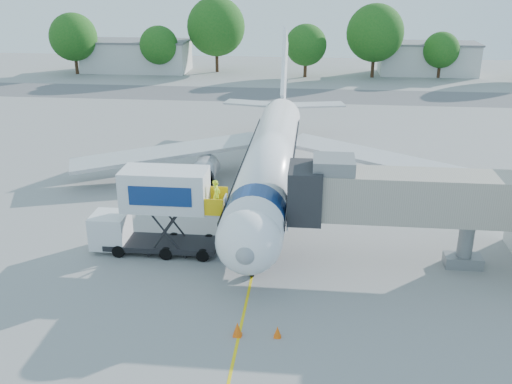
# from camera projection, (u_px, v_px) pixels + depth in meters

# --- Properties ---
(ground) EXTENTS (160.00, 160.00, 0.00)m
(ground) POSITION_uv_depth(u_px,v_px,m) (266.00, 212.00, 42.12)
(ground) COLOR gray
(ground) RESTS_ON ground
(guidance_line) EXTENTS (0.15, 70.00, 0.01)m
(guidance_line) POSITION_uv_depth(u_px,v_px,m) (266.00, 212.00, 42.12)
(guidance_line) COLOR yellow
(guidance_line) RESTS_ON ground
(taxiway_strip) EXTENTS (120.00, 10.00, 0.01)m
(taxiway_strip) POSITION_uv_depth(u_px,v_px,m) (292.00, 95.00, 81.01)
(taxiway_strip) COLOR #59595B
(taxiway_strip) RESTS_ON ground
(aircraft) EXTENTS (34.17, 37.73, 11.35)m
(aircraft) POSITION_uv_depth(u_px,v_px,m) (271.00, 157.00, 44.86)
(aircraft) COLOR white
(aircraft) RESTS_ON ground
(jet_bridge) EXTENTS (13.90, 3.20, 6.60)m
(jet_bridge) POSITION_uv_depth(u_px,v_px,m) (392.00, 196.00, 33.28)
(jet_bridge) COLOR #A89E8F
(jet_bridge) RESTS_ON ground
(catering_hiloader) EXTENTS (8.50, 2.44, 5.50)m
(catering_hiloader) POSITION_uv_depth(u_px,v_px,m) (156.00, 211.00, 35.23)
(catering_hiloader) COLOR black
(catering_hiloader) RESTS_ON ground
(ground_tug) EXTENTS (3.57, 2.19, 1.34)m
(ground_tug) POSITION_uv_depth(u_px,v_px,m) (218.00, 333.00, 26.92)
(ground_tug) COLOR silver
(ground_tug) RESTS_ON ground
(safety_cone_a) EXTENTS (0.38, 0.38, 0.61)m
(safety_cone_a) POSITION_uv_depth(u_px,v_px,m) (277.00, 332.00, 27.68)
(safety_cone_a) COLOR #FE600D
(safety_cone_a) RESTS_ON ground
(safety_cone_b) EXTENTS (0.47, 0.47, 0.75)m
(safety_cone_b) POSITION_uv_depth(u_px,v_px,m) (237.00, 329.00, 27.77)
(safety_cone_b) COLOR #FE600D
(safety_cone_b) RESTS_ON ground
(outbuilding_left) EXTENTS (18.40, 8.40, 5.30)m
(outbuilding_left) POSITION_uv_depth(u_px,v_px,m) (137.00, 56.00, 99.42)
(outbuilding_left) COLOR beige
(outbuilding_left) RESTS_ON ground
(outbuilding_right) EXTENTS (16.40, 7.40, 5.30)m
(outbuilding_right) POSITION_uv_depth(u_px,v_px,m) (428.00, 58.00, 96.44)
(outbuilding_right) COLOR beige
(outbuilding_right) RESTS_ON ground
(tree_a) EXTENTS (7.92, 7.92, 10.10)m
(tree_a) POSITION_uv_depth(u_px,v_px,m) (73.00, 37.00, 95.41)
(tree_a) COLOR #382314
(tree_a) RESTS_ON ground
(tree_b) EXTENTS (6.36, 6.36, 8.10)m
(tree_b) POSITION_uv_depth(u_px,v_px,m) (159.00, 45.00, 94.94)
(tree_b) COLOR #382314
(tree_b) RESTS_ON ground
(tree_c) EXTENTS (9.85, 9.85, 12.56)m
(tree_c) POSITION_uv_depth(u_px,v_px,m) (216.00, 27.00, 96.68)
(tree_c) COLOR #382314
(tree_c) RESTS_ON ground
(tree_d) EXTENTS (6.73, 6.73, 8.58)m
(tree_d) POSITION_uv_depth(u_px,v_px,m) (306.00, 45.00, 92.82)
(tree_d) COLOR #382314
(tree_d) RESTS_ON ground
(tree_e) EXTENTS (9.23, 9.23, 11.77)m
(tree_e) POSITION_uv_depth(u_px,v_px,m) (375.00, 33.00, 91.83)
(tree_e) COLOR #382314
(tree_e) RESTS_ON ground
(tree_f) EXTENTS (5.81, 5.81, 7.40)m
(tree_f) POSITION_uv_depth(u_px,v_px,m) (441.00, 50.00, 92.50)
(tree_f) COLOR #382314
(tree_f) RESTS_ON ground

